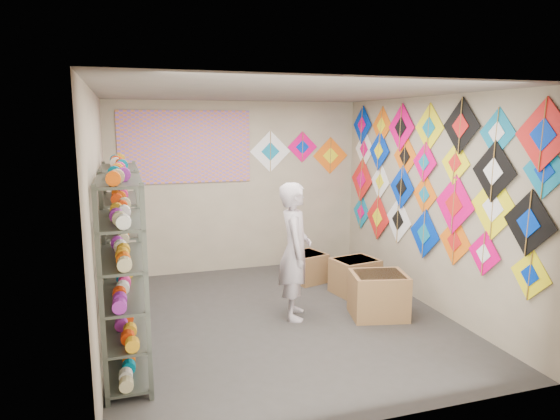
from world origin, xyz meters
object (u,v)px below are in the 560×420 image
object	(u,v)px
shelf_rack_back	(123,246)
carton_b	(355,276)
shelf_rack_front	(124,279)
shopkeeper	(295,251)
carton_c	(307,267)
carton_a	(378,295)

from	to	relation	value
shelf_rack_back	carton_b	xyz separation A→B (m)	(3.08, 0.15, -0.71)
shelf_rack_back	carton_b	distance (m)	3.17
carton_b	shelf_rack_front	bearing A→B (deg)	-165.51
shelf_rack_back	shopkeeper	distance (m)	2.03
carton_c	shelf_rack_front	bearing A→B (deg)	-157.06
carton_b	carton_c	world-z (taller)	carton_b
shopkeeper	carton_c	distance (m)	1.54
shelf_rack_front	carton_c	world-z (taller)	shelf_rack_front
shopkeeper	shelf_rack_front	bearing A→B (deg)	130.58
shelf_rack_front	carton_b	distance (m)	3.48
shelf_rack_front	carton_a	world-z (taller)	shelf_rack_front
shopkeeper	carton_a	world-z (taller)	shopkeeper
shelf_rack_back	carton_b	size ratio (longest dim) A/B	3.20
carton_b	shelf_rack_back	bearing A→B (deg)	172.08
shelf_rack_front	carton_b	bearing A→B (deg)	25.19
shelf_rack_back	shelf_rack_front	bearing A→B (deg)	-90.00
shopkeeper	carton_b	xyz separation A→B (m)	(1.10, 0.57, -0.59)
shopkeeper	carton_b	size ratio (longest dim) A/B	2.82
carton_a	shelf_rack_front	bearing A→B (deg)	-156.32
carton_b	carton_a	bearing A→B (deg)	-108.09
shelf_rack_back	shopkeeper	size ratio (longest dim) A/B	1.14
shelf_rack_back	carton_c	bearing A→B (deg)	17.64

